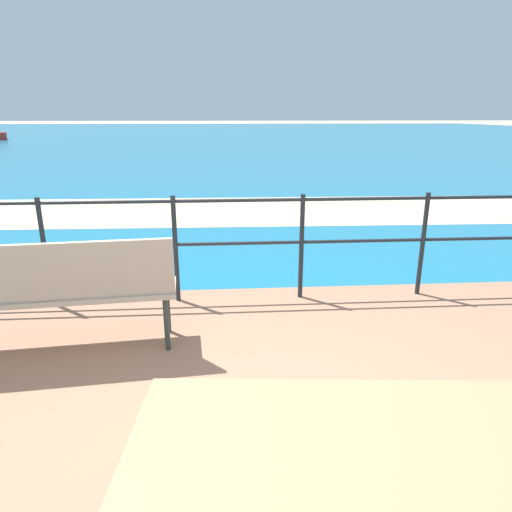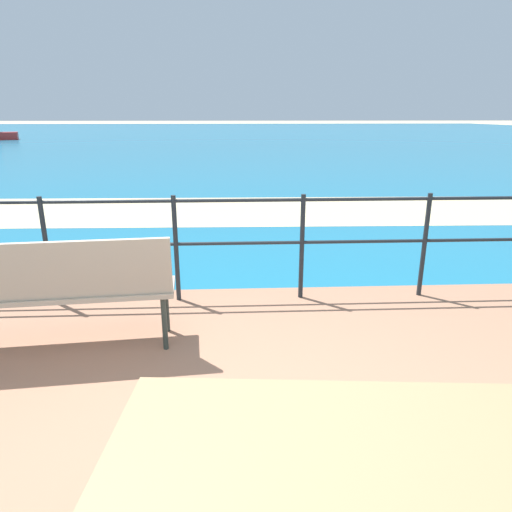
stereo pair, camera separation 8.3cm
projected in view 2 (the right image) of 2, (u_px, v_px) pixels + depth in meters
ground_plane at (248, 504)px, 2.13m from camera, size 240.00×240.00×0.00m
patio_paving at (248, 499)px, 2.12m from camera, size 6.40×5.20×0.06m
sea_water at (233, 134)px, 40.19m from camera, size 90.00×90.00×0.01m
beach_strip at (236, 210)px, 8.55m from camera, size 54.04×3.82×0.01m
picnic_table at (411, 491)px, 1.41m from camera, size 1.98×1.48×0.76m
park_bench at (53, 285)px, 3.21m from camera, size 1.74×0.57×0.89m
railing_fence at (239, 235)px, 4.15m from camera, size 5.94×0.04×1.01m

